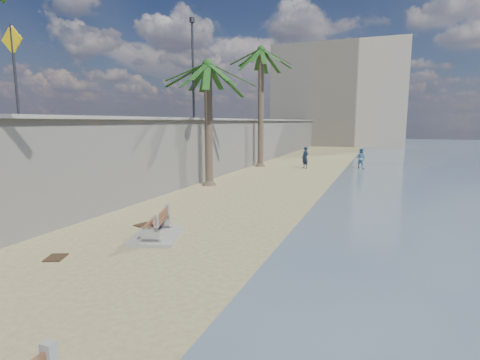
% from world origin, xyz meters
% --- Properties ---
extents(ground_plane, '(140.00, 140.00, 0.00)m').
position_xyz_m(ground_plane, '(0.00, 0.00, 0.00)').
color(ground_plane, '#9B8E5F').
extents(seawall, '(0.45, 70.00, 3.50)m').
position_xyz_m(seawall, '(-5.20, 20.00, 1.75)').
color(seawall, gray).
rests_on(seawall, ground_plane).
extents(wall_cap, '(0.80, 70.00, 0.12)m').
position_xyz_m(wall_cap, '(-5.20, 20.00, 3.55)').
color(wall_cap, gray).
rests_on(wall_cap, seawall).
extents(end_building, '(18.00, 12.00, 14.00)m').
position_xyz_m(end_building, '(-2.00, 52.00, 7.00)').
color(end_building, '#B7AA93').
rests_on(end_building, ground_plane).
extents(bench_far, '(1.83, 2.20, 0.79)m').
position_xyz_m(bench_far, '(-1.59, 2.95, 0.34)').
color(bench_far, gray).
rests_on(bench_far, ground_plane).
extents(palm_mid, '(5.00, 5.00, 7.21)m').
position_xyz_m(palm_mid, '(-4.16, 11.87, 6.23)').
color(palm_mid, brown).
rests_on(palm_mid, ground_plane).
extents(palm_back, '(5.00, 5.00, 9.52)m').
position_xyz_m(palm_back, '(-4.27, 21.11, 8.47)').
color(palm_back, brown).
rests_on(palm_back, ground_plane).
extents(pedestrian_sign, '(0.78, 0.07, 2.40)m').
position_xyz_m(pedestrian_sign, '(-5.00, 1.50, 5.15)').
color(pedestrian_sign, '#2D2D33').
rests_on(pedestrian_sign, wall_cap).
extents(streetlight, '(0.28, 0.28, 5.12)m').
position_xyz_m(streetlight, '(-5.10, 12.00, 6.64)').
color(streetlight, '#2D2D33').
rests_on(streetlight, wall_cap).
extents(person_a, '(0.80, 0.75, 1.83)m').
position_xyz_m(person_a, '(-0.81, 21.06, 0.91)').
color(person_a, '#141F38').
rests_on(person_a, ground_plane).
extents(person_b, '(0.98, 0.87, 1.67)m').
position_xyz_m(person_b, '(3.00, 22.43, 0.84)').
color(person_b, teal).
rests_on(person_b, ground_plane).
extents(debris_b, '(0.61, 0.67, 0.03)m').
position_xyz_m(debris_b, '(-3.00, 0.58, 0.01)').
color(debris_b, '#382616').
rests_on(debris_b, ground_plane).
extents(debris_d, '(0.57, 0.64, 0.03)m').
position_xyz_m(debris_d, '(-2.75, 3.92, 0.01)').
color(debris_d, '#382616').
rests_on(debris_d, ground_plane).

